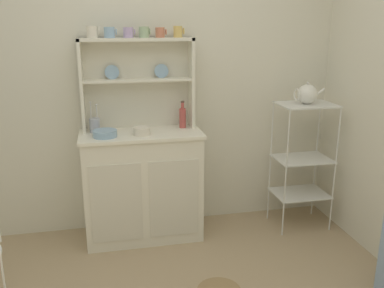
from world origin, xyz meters
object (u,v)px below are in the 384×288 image
cup_cream_0 (92,32)px  utensil_jar (95,125)px  porcelain_teapot (307,94)px  jam_bottle (183,117)px  hutch_shelf_unit (137,77)px  bakers_rack (303,152)px  bowl_mixing_large (105,134)px  hutch_cabinet (143,184)px

cup_cream_0 → utensil_jar: cup_cream_0 is taller
porcelain_teapot → jam_bottle: bearing=170.2°
hutch_shelf_unit → porcelain_teapot: 1.36m
cup_cream_0 → utensil_jar: bearing=-120.3°
hutch_shelf_unit → utensil_jar: 0.50m
bakers_rack → cup_cream_0: (-1.65, 0.21, 0.97)m
jam_bottle → porcelain_teapot: size_ratio=0.87×
bowl_mixing_large → porcelain_teapot: porcelain_teapot is taller
hutch_shelf_unit → bowl_mixing_large: hutch_shelf_unit is taller
hutch_shelf_unit → bakers_rack: (1.33, -0.25, -0.63)m
hutch_cabinet → cup_cream_0: size_ratio=10.01×
bowl_mixing_large → hutch_cabinet: bearing=15.1°
hutch_cabinet → utensil_jar: bearing=167.3°
hutch_cabinet → hutch_shelf_unit: 0.85m
cup_cream_0 → hutch_shelf_unit: bearing=7.2°
hutch_cabinet → bakers_rack: 1.35m
bakers_rack → utensil_jar: 1.71m
jam_bottle → utensil_jar: size_ratio=0.90×
hutch_cabinet → cup_cream_0: bearing=159.0°
bowl_mixing_large → porcelain_teapot: 1.62m
utensil_jar → porcelain_teapot: 1.69m
bakers_rack → cup_cream_0: bearing=172.9°
hutch_shelf_unit → jam_bottle: (0.34, -0.08, -0.32)m
cup_cream_0 → porcelain_teapot: bearing=-7.1°
hutch_cabinet → utensil_jar: (-0.34, 0.08, 0.49)m
hutch_cabinet → cup_cream_0: cup_cream_0 is taller
cup_cream_0 → porcelain_teapot: size_ratio=0.38×
jam_bottle → utensil_jar: 0.69m
hutch_cabinet → hutch_shelf_unit: size_ratio=1.08×
hutch_shelf_unit → utensil_jar: size_ratio=3.62×
hutch_shelf_unit → bakers_rack: bearing=-10.5°
hutch_shelf_unit → jam_bottle: 0.48m
bakers_rack → porcelain_teapot: size_ratio=4.28×
porcelain_teapot → hutch_shelf_unit: bearing=169.5°
utensil_jar → hutch_shelf_unit: bearing=13.8°
hutch_cabinet → bowl_mixing_large: size_ratio=5.27×
jam_bottle → hutch_shelf_unit: bearing=167.5°
bakers_rack → cup_cream_0: size_ratio=11.38×
cup_cream_0 → bowl_mixing_large: cup_cream_0 is taller
cup_cream_0 → bakers_rack: bearing=-7.1°
jam_bottle → porcelain_teapot: porcelain_teapot is taller
hutch_cabinet → hutch_shelf_unit: (0.00, 0.16, 0.84)m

